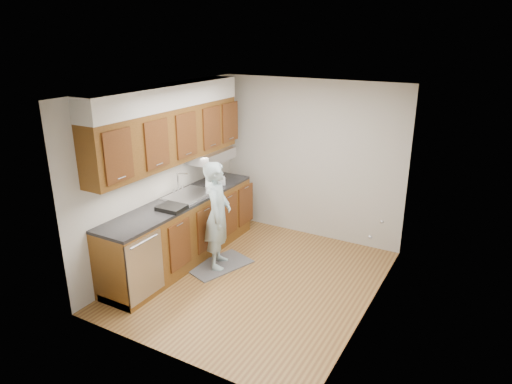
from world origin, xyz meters
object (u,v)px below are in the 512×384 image
dish_rack (172,208)px  soda_can (215,182)px  soap_bottle_b (222,179)px  steel_can (218,184)px  person (217,208)px  soap_bottle_a (209,179)px

dish_rack → soda_can: bearing=90.6°
soap_bottle_b → steel_can: size_ratio=1.68×
person → soda_can: bearing=12.0°
soap_bottle_b → soda_can: (-0.06, -0.10, -0.03)m
person → steel_can: 0.71m
steel_can → soda_can: bearing=157.4°
soap_bottle_b → soda_can: bearing=-123.2°
soap_bottle_a → soda_can: 0.15m
person → soap_bottle_a: bearing=19.7°
soap_bottle_a → soap_bottle_b: soap_bottle_a is taller
soap_bottle_b → dish_rack: soap_bottle_b is taller
soda_can → dish_rack: soda_can is taller
soap_bottle_b → dish_rack: size_ratio=0.56×
person → soap_bottle_a: (-0.49, 0.50, 0.21)m
dish_rack → soap_bottle_b: bearing=87.3°
soap_bottle_a → soda_can: bearing=77.3°
person → steel_can: (-0.38, 0.59, 0.12)m
soap_bottle_a → soda_can: soap_bottle_a is taller
person → soda_can: 0.78m
soap_bottle_b → soda_can: soap_bottle_b is taller
soda_can → steel_can: (0.08, -0.03, -0.01)m
person → soap_bottle_a: size_ratio=5.92×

